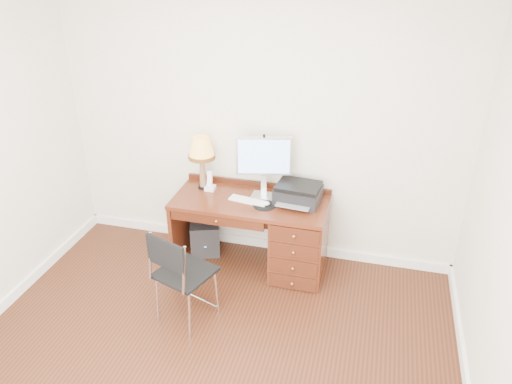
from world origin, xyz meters
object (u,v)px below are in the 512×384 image
(desk, at_px, (282,234))
(printer, at_px, (298,193))
(monitor, at_px, (265,160))
(phone, at_px, (210,184))
(equipment_box, at_px, (205,237))
(chair, at_px, (182,270))
(leg_lamp, at_px, (202,151))

(desk, bearing_deg, printer, 31.03)
(monitor, bearing_deg, desk, -43.35)
(phone, xyz_separation_m, equipment_box, (-0.08, -0.00, -0.63))
(chair, bearing_deg, phone, 115.62)
(chair, distance_m, equipment_box, 1.16)
(monitor, height_order, chair, monitor)
(monitor, relative_size, phone, 2.99)
(monitor, xyz_separation_m, chair, (-0.44, -1.11, -0.58))
(leg_lamp, bearing_deg, printer, -3.09)
(printer, distance_m, phone, 0.90)
(monitor, bearing_deg, chair, -124.62)
(monitor, distance_m, leg_lamp, 0.64)
(desk, relative_size, leg_lamp, 2.74)
(leg_lamp, height_order, chair, leg_lamp)
(monitor, xyz_separation_m, equipment_box, (-0.64, -0.03, -0.96))
(desk, distance_m, chair, 1.19)
(desk, relative_size, chair, 1.64)
(leg_lamp, bearing_deg, chair, -79.73)
(desk, distance_m, printer, 0.46)
(desk, height_order, chair, chair)
(leg_lamp, bearing_deg, equipment_box, -87.19)
(leg_lamp, bearing_deg, monitor, -0.74)
(desk, distance_m, monitor, 0.76)
(printer, relative_size, leg_lamp, 0.82)
(printer, bearing_deg, chair, -120.63)
(monitor, height_order, leg_lamp, monitor)
(monitor, xyz_separation_m, leg_lamp, (-0.64, 0.01, 0.02))
(phone, bearing_deg, chair, -84.64)
(desk, bearing_deg, equipment_box, 173.55)
(leg_lamp, height_order, equipment_box, leg_lamp)
(monitor, height_order, equipment_box, monitor)
(leg_lamp, relative_size, equipment_box, 1.55)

